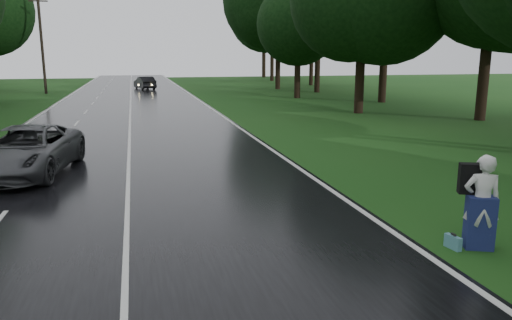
# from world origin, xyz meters

# --- Properties ---
(ground) EXTENTS (160.00, 160.00, 0.00)m
(ground) POSITION_xyz_m (0.00, 0.00, 0.00)
(ground) COLOR #1A4514
(ground) RESTS_ON ground
(road) EXTENTS (12.00, 140.00, 0.04)m
(road) POSITION_xyz_m (0.00, 20.00, 0.02)
(road) COLOR black
(road) RESTS_ON ground
(lane_center) EXTENTS (0.12, 140.00, 0.01)m
(lane_center) POSITION_xyz_m (0.00, 20.00, 0.04)
(lane_center) COLOR silver
(lane_center) RESTS_ON road
(grey_car) EXTENTS (3.49, 6.03, 1.58)m
(grey_car) POSITION_xyz_m (-3.27, 7.45, 0.83)
(grey_car) COLOR #47494C
(grey_car) RESTS_ON road
(far_car) EXTENTS (2.55, 4.64, 1.45)m
(far_car) POSITION_xyz_m (1.58, 48.72, 0.77)
(far_car) COLOR black
(far_car) RESTS_ON road
(hitchhiker) EXTENTS (0.85, 0.83, 1.99)m
(hitchhiker) POSITION_xyz_m (7.09, -1.64, 0.92)
(hitchhiker) COLOR silver
(hitchhiker) RESTS_ON ground
(suitcase) EXTENTS (0.18, 0.41, 0.28)m
(suitcase) POSITION_xyz_m (6.57, -1.57, 0.14)
(suitcase) COLOR teal
(suitcase) RESTS_ON ground
(utility_pole_far) EXTENTS (1.80, 0.28, 10.20)m
(utility_pole_far) POSITION_xyz_m (-8.50, 44.89, 0.00)
(utility_pole_far) COLOR black
(utility_pole_far) RESTS_ON ground
(tree_right_d) EXTENTS (8.44, 8.44, 13.18)m
(tree_right_d) POSITION_xyz_m (15.29, 21.23, 0.00)
(tree_right_d) COLOR black
(tree_right_d) RESTS_ON ground
(tree_right_e) EXTENTS (7.35, 7.35, 11.49)m
(tree_right_e) POSITION_xyz_m (15.04, 33.74, 0.00)
(tree_right_e) COLOR black
(tree_right_e) RESTS_ON ground
(tree_right_f) EXTENTS (10.87, 10.87, 16.99)m
(tree_right_f) POSITION_xyz_m (16.68, 45.73, 0.00)
(tree_right_f) COLOR black
(tree_right_f) RESTS_ON ground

